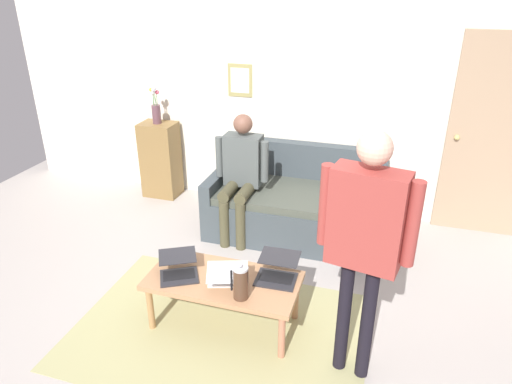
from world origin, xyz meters
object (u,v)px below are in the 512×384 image
object	(u,v)px
french_press	(241,282)
side_shelf	(161,160)
laptop_left	(228,276)
person_seated	(241,170)
laptop_center	(277,271)
interior_door	(490,139)
laptop_right	(179,269)
person_standing	(365,231)
flower_vase	(156,110)
coffee_table	(223,284)
couch	(296,205)

from	to	relation	value
french_press	side_shelf	bearing A→B (deg)	-50.94
laptop_left	person_seated	bearing A→B (deg)	-75.22
laptop_center	french_press	distance (m)	0.38
side_shelf	interior_door	bearing A→B (deg)	-177.25
laptop_center	laptop_right	distance (m)	0.75
laptop_left	laptop_center	bearing A→B (deg)	-154.47
laptop_left	french_press	distance (m)	0.23
laptop_left	person_standing	distance (m)	1.17
laptop_center	flower_vase	distance (m)	2.78
person_seated	person_standing	bearing A→B (deg)	130.31
coffee_table	side_shelf	size ratio (longest dim) A/B	1.26
coffee_table	laptop_left	distance (m)	0.11
laptop_left	person_standing	world-z (taller)	person_standing
side_shelf	laptop_center	bearing A→B (deg)	136.30
person_standing	side_shelf	bearing A→B (deg)	-40.62
french_press	interior_door	bearing A→B (deg)	-127.49
couch	french_press	bearing A→B (deg)	89.89
coffee_table	person_standing	size ratio (longest dim) A/B	0.66
interior_door	laptop_right	distance (m)	3.30
laptop_left	laptop_right	size ratio (longest dim) A/B	0.94
laptop_right	couch	bearing A→B (deg)	-108.51
person_standing	french_press	bearing A→B (deg)	-1.58
interior_door	person_standing	world-z (taller)	interior_door
laptop_center	side_shelf	bearing A→B (deg)	-43.70
coffee_table	french_press	bearing A→B (deg)	139.06
interior_door	side_shelf	xyz separation A→B (m)	(3.60, 0.17, -0.57)
flower_vase	person_standing	xyz separation A→B (m)	(-2.58, 2.21, 0.03)
french_press	person_standing	distance (m)	0.98
side_shelf	coffee_table	bearing A→B (deg)	128.02
coffee_table	french_press	size ratio (longest dim) A/B	4.07
coffee_table	laptop_right	xyz separation A→B (m)	(0.34, 0.05, 0.09)
person_seated	laptop_left	bearing A→B (deg)	104.78
coffee_table	french_press	world-z (taller)	french_press
laptop_right	side_shelf	bearing A→B (deg)	-59.12
coffee_table	side_shelf	distance (m)	2.57
interior_door	flower_vase	size ratio (longest dim) A/B	4.62
flower_vase	person_seated	xyz separation A→B (m)	(-1.26, 0.65, -0.35)
laptop_center	side_shelf	xyz separation A→B (m)	(1.96, -1.88, -0.01)
laptop_center	person_standing	xyz separation A→B (m)	(-0.62, 0.34, 0.64)
person_seated	laptop_center	bearing A→B (deg)	119.96
french_press	person_standing	size ratio (longest dim) A/B	0.16
side_shelf	flower_vase	world-z (taller)	flower_vase
laptop_right	side_shelf	world-z (taller)	side_shelf
laptop_right	laptop_left	bearing A→B (deg)	-175.82
laptop_center	person_standing	size ratio (longest dim) A/B	0.21
laptop_center	flower_vase	world-z (taller)	flower_vase
couch	person_standing	size ratio (longest dim) A/B	1.01
couch	coffee_table	xyz separation A→B (m)	(0.20, 1.59, 0.07)
couch	person_seated	distance (m)	0.71
laptop_right	person_standing	xyz separation A→B (m)	(-1.35, 0.15, 0.65)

